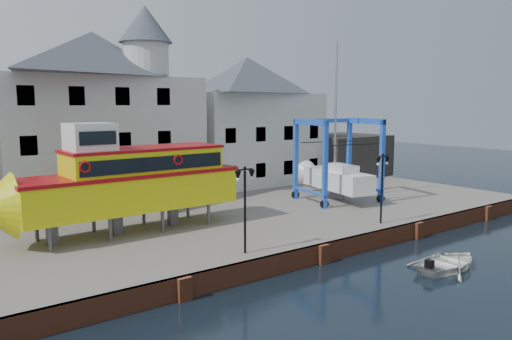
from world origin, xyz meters
TOP-DOWN VIEW (x-y plane):
  - ground at (0.00, 0.00)m, footprint 140.00×140.00m
  - hardstanding at (0.00, 11.00)m, footprint 44.00×22.00m
  - quay_wall at (-0.00, 0.10)m, footprint 44.00×0.47m
  - building_white_main at (-4.87, 18.39)m, footprint 14.00×8.30m
  - building_white_right at (9.00, 19.00)m, footprint 12.00×8.00m
  - shed_dark at (19.00, 17.00)m, footprint 8.00×7.00m
  - lamp_post_left at (-4.00, 1.20)m, footprint 1.12×0.32m
  - lamp_post_right at (6.00, 1.20)m, footprint 1.12×0.32m
  - tour_boat at (-7.55, 8.25)m, footprint 14.11×3.64m
  - travel_lift at (9.18, 8.40)m, footprint 6.14×7.91m
  - motorboat_b at (4.45, -4.31)m, footprint 4.22×3.07m

SIDE VIEW (x-z plane):
  - ground at x=0.00m, z-range 0.00..0.00m
  - motorboat_b at x=4.45m, z-range -0.43..0.43m
  - hardstanding at x=0.00m, z-range 0.00..1.00m
  - quay_wall at x=0.00m, z-range 0.00..1.00m
  - travel_lift at x=9.18m, z-range -2.85..8.75m
  - shed_dark at x=19.00m, z-range 1.00..5.00m
  - tour_boat at x=-7.55m, z-range 0.83..6.94m
  - lamp_post_left at x=-4.00m, z-range 2.07..6.27m
  - lamp_post_right at x=6.00m, z-range 2.07..6.27m
  - building_white_right at x=9.00m, z-range 1.00..12.20m
  - building_white_main at x=-4.87m, z-range 0.34..14.34m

